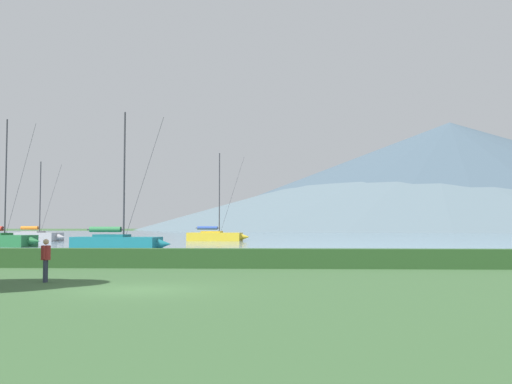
{
  "coord_description": "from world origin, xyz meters",
  "views": [
    {
      "loc": [
        5.09,
        -20.48,
        2.14
      ],
      "look_at": [
        1.83,
        44.64,
        5.78
      ],
      "focal_mm": 43.03,
      "sensor_mm": 36.0,
      "label": 1
    }
  ],
  "objects_px": {
    "sailboat_slip_3": "(36,236)",
    "person_standing_walker": "(46,257)",
    "sailboat_slip_2": "(0,239)",
    "sailboat_slip_5": "(118,242)",
    "sailboat_slip_6": "(216,236)"
  },
  "relations": [
    {
      "from": "sailboat_slip_6",
      "to": "sailboat_slip_3",
      "type": "bearing_deg",
      "value": -169.4
    },
    {
      "from": "sailboat_slip_5",
      "to": "sailboat_slip_6",
      "type": "bearing_deg",
      "value": 91.21
    },
    {
      "from": "sailboat_slip_5",
      "to": "sailboat_slip_2",
      "type": "bearing_deg",
      "value": 155.95
    },
    {
      "from": "sailboat_slip_6",
      "to": "sailboat_slip_5",
      "type": "bearing_deg",
      "value": -90.2
    },
    {
      "from": "sailboat_slip_2",
      "to": "sailboat_slip_3",
      "type": "distance_m",
      "value": 24.19
    },
    {
      "from": "sailboat_slip_3",
      "to": "sailboat_slip_2",
      "type": "bearing_deg",
      "value": -57.59
    },
    {
      "from": "sailboat_slip_2",
      "to": "sailboat_slip_3",
      "type": "relative_size",
      "value": 1.17
    },
    {
      "from": "sailboat_slip_6",
      "to": "person_standing_walker",
      "type": "height_order",
      "value": "sailboat_slip_6"
    },
    {
      "from": "sailboat_slip_6",
      "to": "person_standing_walker",
      "type": "relative_size",
      "value": 7.69
    },
    {
      "from": "sailboat_slip_2",
      "to": "sailboat_slip_3",
      "type": "xyz_separation_m",
      "value": [
        -5.9,
        23.46,
        -0.01
      ]
    },
    {
      "from": "sailboat_slip_2",
      "to": "sailboat_slip_5",
      "type": "xyz_separation_m",
      "value": [
        15.19,
        -9.77,
        -0.02
      ]
    },
    {
      "from": "sailboat_slip_3",
      "to": "sailboat_slip_5",
      "type": "relative_size",
      "value": 0.94
    },
    {
      "from": "sailboat_slip_3",
      "to": "person_standing_walker",
      "type": "bearing_deg",
      "value": -48.85
    },
    {
      "from": "sailboat_slip_2",
      "to": "person_standing_walker",
      "type": "xyz_separation_m",
      "value": [
        20.75,
        -39.74,
        0.21
      ]
    },
    {
      "from": "sailboat_slip_6",
      "to": "person_standing_walker",
      "type": "bearing_deg",
      "value": -81.82
    }
  ]
}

